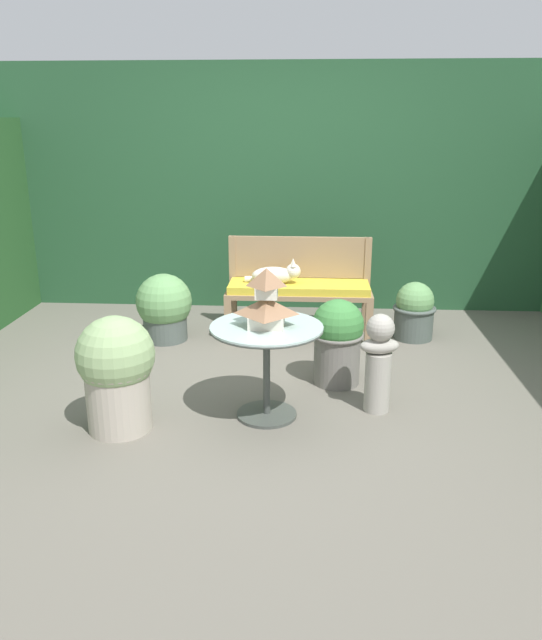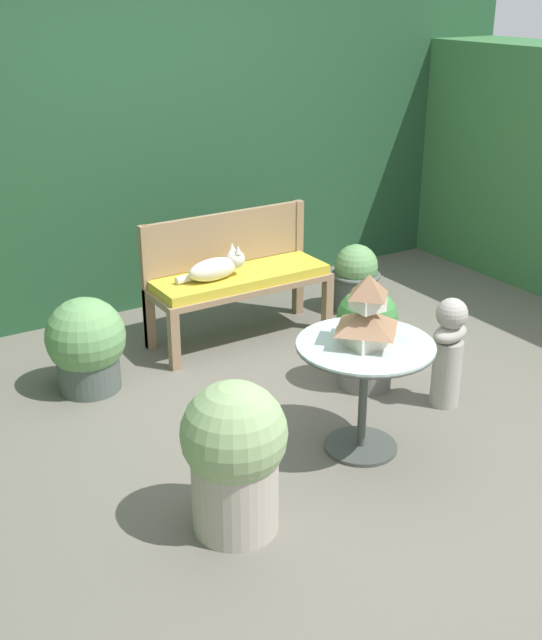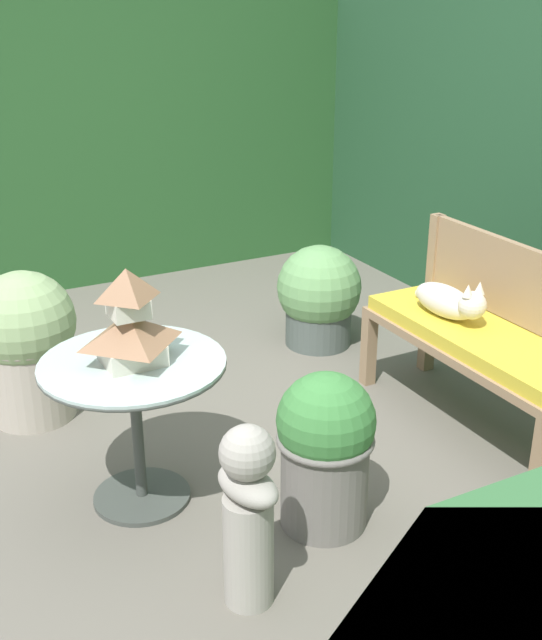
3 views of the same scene
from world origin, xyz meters
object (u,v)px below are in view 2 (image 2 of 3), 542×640
cat (217,267)px  potted_plant_bench_left (234,454)px  patio_table (365,367)px  potted_plant_bench_right (356,278)px  pagoda_birdhouse (367,315)px  potted_plant_hedge_corner (86,345)px  garden_bench (240,283)px  garden_bust (448,350)px  potted_plant_patio_mid (366,336)px

cat → potted_plant_bench_left: (-0.85, -1.72, -0.18)m
patio_table → potted_plant_bench_right: bearing=53.5°
pagoda_birdhouse → potted_plant_hedge_corner: (-0.96, 1.38, -0.47)m
pagoda_birdhouse → garden_bench: bearing=83.8°
pagoda_birdhouse → garden_bust: pagoda_birdhouse is taller
garden_bust → potted_plant_hedge_corner: size_ratio=1.14×
patio_table → potted_plant_bench_left: (-0.87, -0.22, -0.10)m
pagoda_birdhouse → cat: bearing=90.8°
cat → potted_plant_patio_mid: 1.08m
garden_bench → garden_bust: bearing=-69.3°
potted_plant_bench_left → pagoda_birdhouse: bearing=14.2°
cat → potted_plant_hedge_corner: size_ratio=0.83×
potted_plant_bench_right → cat: bearing=-177.5°
garden_bench → potted_plant_bench_right: (0.98, 0.02, -0.16)m
cat → potted_plant_patio_mid: (0.48, -0.94, -0.23)m
potted_plant_hedge_corner → potted_plant_patio_mid: potted_plant_patio_mid is taller
patio_table → pagoda_birdhouse: 0.28m
patio_table → potted_plant_bench_left: size_ratio=0.98×
potted_plant_hedge_corner → potted_plant_bench_left: size_ratio=0.81×
potted_plant_hedge_corner → cat: bearing=7.2°
potted_plant_bench_right → potted_plant_hedge_corner: 2.11m
pagoda_birdhouse → potted_plant_hedge_corner: size_ratio=0.63×
garden_bench → cat: bearing=-170.5°
cat → potted_plant_hedge_corner: bearing=-176.8°
cat → garden_bust: bearing=-66.4°
garden_bench → potted_plant_patio_mid: potted_plant_patio_mid is taller
patio_table → pagoda_birdhouse: (0.00, 0.00, 0.28)m
potted_plant_bench_right → potted_plant_hedge_corner: potted_plant_hedge_corner is taller
cat → garden_bust: cat is taller
garden_bust → potted_plant_patio_mid: size_ratio=1.06×
cat → potted_plant_hedge_corner: 0.98m
pagoda_birdhouse → potted_plant_patio_mid: pagoda_birdhouse is taller
potted_plant_bench_left → cat: bearing=63.7°
garden_bench → potted_plant_patio_mid: size_ratio=2.00×
cat → potted_plant_bench_left: potted_plant_bench_left is taller
cat → potted_plant_bench_right: cat is taller
potted_plant_bench_right → pagoda_birdhouse: bearing=-126.5°
pagoda_birdhouse → potted_plant_hedge_corner: pagoda_birdhouse is taller
garden_bust → cat: bearing=106.0°
patio_table → potted_plant_bench_right: patio_table is taller
potted_plant_bench_right → potted_plant_bench_left: 2.69m
potted_plant_bench_left → potted_plant_hedge_corner: bearing=93.1°
patio_table → potted_plant_hedge_corner: (-0.96, 1.38, -0.19)m
garden_bench → pagoda_birdhouse: 1.58m
cat → patio_table: cat is taller
potted_plant_bench_right → patio_table: bearing=-126.5°
cat → pagoda_birdhouse: 1.51m
garden_bust → potted_plant_bench_right: size_ratio=1.32×
potted_plant_bench_left → potted_plant_patio_mid: 1.54m
garden_bust → potted_plant_bench_right: bearing=60.9°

